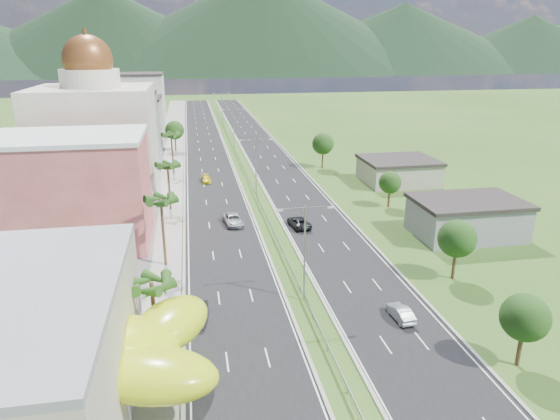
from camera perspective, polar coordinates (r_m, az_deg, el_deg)
ground at (r=48.34m, az=5.47°, el=-15.77°), size 500.00×500.00×0.00m
road_left at (r=131.23m, az=-8.34°, el=6.36°), size 11.00×260.00×0.04m
road_right at (r=132.53m, az=-1.81°, el=6.66°), size 11.00×260.00×0.04m
sidewalk_left at (r=131.29m, az=-12.50°, el=6.14°), size 7.00×260.00×0.12m
median_guardrail at (r=114.05m, az=-4.21°, el=4.98°), size 0.10×216.06×0.76m
streetlight_median_b at (r=53.69m, az=2.85°, el=-3.86°), size 6.04×0.25×11.00m
streetlight_median_c at (r=91.38m, az=-2.79°, el=5.56°), size 6.04×0.25×11.00m
streetlight_median_d at (r=135.37m, az=-5.34°, el=9.74°), size 6.04×0.25×11.00m
streetlight_median_e at (r=179.87m, az=-6.66°, el=11.85°), size 6.04×0.25×11.00m
lime_canopy at (r=41.75m, az=-21.12°, el=-14.96°), size 18.00×15.00×7.40m
pink_shophouse at (r=74.89m, az=-22.63°, el=1.82°), size 20.00×15.00×15.00m
domed_building at (r=96.11m, az=-20.20°, el=7.90°), size 20.00×20.00×28.70m
midrise_grey at (r=120.89m, az=-17.69°, el=8.51°), size 16.00×15.00×16.00m
midrise_beige at (r=142.70m, az=-16.61°, el=9.41°), size 16.00×15.00×13.00m
midrise_white at (r=165.08m, az=-15.90°, el=11.49°), size 16.00×15.00×18.00m
shed_near at (r=78.57m, az=20.54°, el=-1.02°), size 15.00×10.00×5.00m
shed_far at (r=105.12m, az=13.35°, el=4.25°), size 14.00×12.00×4.40m
palm_tree_b at (r=45.24m, az=-14.46°, el=-8.50°), size 3.60×3.60×8.10m
palm_tree_c at (r=63.29m, az=-13.45°, el=0.83°), size 3.60×3.60×9.60m
palm_tree_d at (r=85.71m, az=-12.72°, el=4.81°), size 3.60×3.60×8.60m
palm_tree_e at (r=110.04m, az=-12.32°, el=8.21°), size 3.60×3.60×9.40m
leafy_tree_lfar at (r=135.13m, az=-11.96°, el=8.90°), size 4.90×4.90×8.05m
leafy_tree_ra at (r=48.62m, az=26.20°, el=-10.99°), size 4.20×4.20×6.90m
leafy_tree_rb at (r=62.79m, az=19.58°, el=-3.12°), size 4.55×4.55×7.47m
leafy_tree_rc at (r=88.16m, az=12.46°, el=3.07°), size 3.85×3.85×6.33m
leafy_tree_rd at (r=114.32m, az=4.93°, el=7.54°), size 4.90×4.90×8.05m
mountain_ridge at (r=494.28m, az=-1.97°, el=15.32°), size 860.00×140.00×90.00m
car_dark_left at (r=53.01m, az=-9.35°, el=-11.60°), size 2.28×4.73×1.50m
car_silver_mid_left at (r=78.84m, az=-5.40°, el=-1.10°), size 3.30×5.99×1.59m
car_yellow_far_left at (r=103.86m, az=-8.43°, el=3.53°), size 2.22×4.68×1.32m
car_silver_right at (r=54.04m, az=13.58°, el=-11.32°), size 1.80×4.41×1.42m
car_dark_far_right at (r=77.51m, az=2.18°, el=-1.39°), size 3.21×5.83×1.55m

